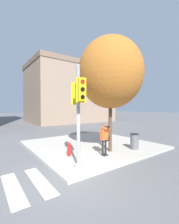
# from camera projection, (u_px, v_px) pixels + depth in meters

# --- Properties ---
(ground_plane) EXTENTS (160.00, 160.00, 0.00)m
(ground_plane) POSITION_uv_depth(u_px,v_px,m) (73.00, 176.00, 5.99)
(ground_plane) COLOR #5B5B5E
(sidewalk_corner) EXTENTS (8.00, 8.00, 0.14)m
(sidewalk_corner) POSITION_uv_depth(u_px,v_px,m) (91.00, 144.00, 10.88)
(sidewalk_corner) COLOR #ADA89E
(sidewalk_corner) RESTS_ON ground_plane
(traffic_signal_pole) EXTENTS (0.71, 1.46, 4.51)m
(traffic_signal_pole) POSITION_uv_depth(u_px,v_px,m) (78.00, 105.00, 6.54)
(traffic_signal_pole) COLOR #939399
(traffic_signal_pole) RESTS_ON sidewalk_corner
(person_photographer) EXTENTS (0.58, 0.54, 1.74)m
(person_photographer) POSITION_uv_depth(u_px,v_px,m) (105.00, 136.00, 8.18)
(person_photographer) COLOR black
(person_photographer) RESTS_ON sidewalk_corner
(street_tree) EXTENTS (3.82, 3.82, 6.77)m
(street_tree) POSITION_uv_depth(u_px,v_px,m) (110.00, 73.00, 8.86)
(street_tree) COLOR brown
(street_tree) RESTS_ON sidewalk_corner
(fire_hydrant) EXTENTS (0.20, 0.26, 0.74)m
(fire_hydrant) POSITION_uv_depth(u_px,v_px,m) (69.00, 149.00, 8.10)
(fire_hydrant) COLOR red
(fire_hydrant) RESTS_ON sidewalk_corner
(trash_bin) EXTENTS (0.52, 0.52, 0.96)m
(trash_bin) POSITION_uv_depth(u_px,v_px,m) (134.00, 141.00, 9.44)
(trash_bin) COLOR #5B5B60
(trash_bin) RESTS_ON sidewalk_corner
(building_right) EXTENTS (15.26, 10.96, 10.91)m
(building_right) POSITION_uv_depth(u_px,v_px,m) (69.00, 94.00, 30.01)
(building_right) COLOR gray
(building_right) RESTS_ON ground_plane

